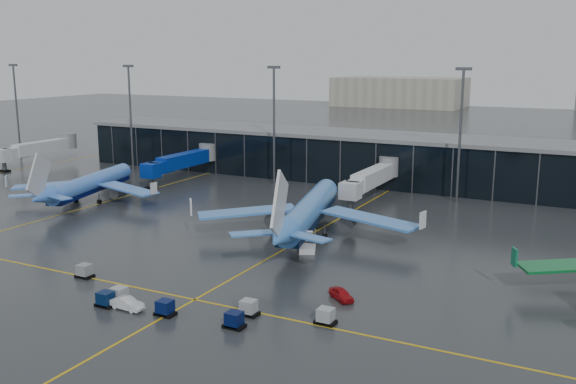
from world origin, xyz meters
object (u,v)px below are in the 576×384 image
at_px(airliner_arkefly, 91,173).
at_px(service_van_red, 341,294).
at_px(airliner_klm_near, 309,195).
at_px(baggage_carts, 179,302).
at_px(service_van_white, 127,303).
at_px(mobile_airstair, 308,246).

bearing_deg(airliner_arkefly, service_van_red, -36.33).
height_order(airliner_arkefly, airliner_klm_near, airliner_klm_near).
distance_m(airliner_klm_near, baggage_carts, 34.28).
bearing_deg(service_van_white, mobile_airstair, -14.66).
distance_m(airliner_arkefly, mobile_airstair, 52.57).
height_order(baggage_carts, service_van_red, baggage_carts).
xyz_separation_m(baggage_carts, service_van_red, (14.95, 10.78, -0.10)).
relative_size(airliner_arkefly, airliner_klm_near, 0.87).
bearing_deg(airliner_klm_near, baggage_carts, -103.64).
bearing_deg(service_van_white, airliner_arkefly, 49.44).
distance_m(airliner_arkefly, service_van_white, 58.19).
distance_m(airliner_arkefly, service_van_red, 67.94).
relative_size(airliner_klm_near, service_van_red, 10.71).
distance_m(airliner_klm_near, service_van_red, 28.14).
height_order(airliner_klm_near, baggage_carts, airliner_klm_near).
xyz_separation_m(airliner_arkefly, service_van_red, (62.82, -25.40, -4.90)).
distance_m(airliner_klm_near, mobile_airstair, 10.46).
bearing_deg(baggage_carts, mobile_airstair, 82.42).
xyz_separation_m(airliner_klm_near, service_van_red, (15.13, -23.02, -5.74)).
bearing_deg(service_van_red, airliner_klm_near, 71.35).
relative_size(airliner_klm_near, service_van_white, 9.95).
height_order(airliner_klm_near, service_van_white, airliner_klm_near).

